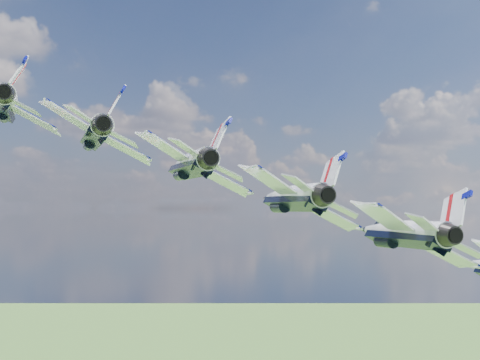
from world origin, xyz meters
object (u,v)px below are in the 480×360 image
jet_0 (8,105)px  jet_1 (96,133)px  jet_3 (292,197)px  jet_2 (190,164)px  jet_4 (401,232)px

jet_0 → jet_1: jet_0 is taller
jet_0 → jet_3: size_ratio=1.00×
jet_2 → jet_4: bearing=-29.5°
jet_1 → jet_2: 10.79m
jet_0 → jet_3: (22.14, -21.40, -10.01)m
jet_2 → jet_3: (7.38, -7.13, -3.34)m
jet_0 → jet_2: bearing=-29.5°
jet_0 → jet_4: 43.18m
jet_1 → jet_4: 32.38m
jet_0 → jet_1: 10.79m
jet_0 → jet_1: (7.38, -7.13, -3.34)m
jet_1 → jet_3: 21.59m
jet_1 → jet_3: (14.76, -14.27, -6.67)m
jet_4 → jet_2: bearing=150.5°
jet_3 → jet_1: bearing=150.5°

